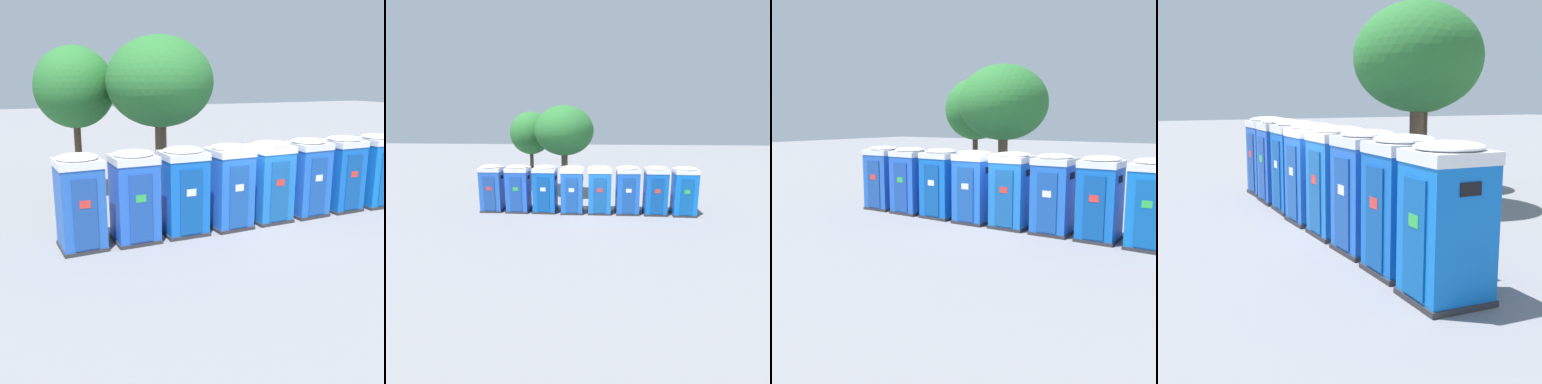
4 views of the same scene
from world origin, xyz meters
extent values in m
plane|color=slate|center=(0.00, 0.00, 0.00)|extent=(120.00, 120.00, 0.00)
cube|color=#2D2D33|center=(-5.12, -0.31, 0.05)|extent=(1.23, 1.26, 0.10)
cube|color=blue|center=(-5.12, -0.31, 1.15)|extent=(1.17, 1.20, 2.10)
cube|color=#1B4597|center=(-5.09, -0.89, 1.07)|extent=(0.61, 0.06, 1.85)
cube|color=red|center=(-5.09, -0.91, 1.35)|extent=(0.28, 0.02, 0.20)
cube|color=black|center=(-4.55, -0.28, 1.89)|extent=(0.04, 0.36, 0.20)
cube|color=white|center=(-5.12, -0.31, 2.30)|extent=(1.20, 1.23, 0.20)
ellipsoid|color=white|center=(-5.12, -0.31, 2.45)|extent=(1.15, 1.17, 0.18)
cube|color=#2D2D33|center=(-3.65, -0.32, 0.05)|extent=(1.22, 1.22, 0.10)
cube|color=blue|center=(-3.65, -0.32, 1.15)|extent=(1.16, 1.16, 2.10)
cube|color=#1A45A0|center=(-3.64, -0.90, 1.07)|extent=(0.63, 0.04, 1.85)
cube|color=green|center=(-3.64, -0.92, 1.35)|extent=(0.28, 0.01, 0.20)
cube|color=black|center=(-3.07, -0.30, 1.89)|extent=(0.03, 0.36, 0.20)
cube|color=white|center=(-3.65, -0.32, 2.30)|extent=(1.20, 1.20, 0.20)
ellipsoid|color=white|center=(-3.65, -0.32, 2.45)|extent=(1.14, 1.14, 0.18)
cube|color=#2D2D33|center=(-2.19, -0.26, 0.05)|extent=(1.24, 1.20, 0.10)
cube|color=blue|center=(-2.19, -0.26, 1.15)|extent=(1.18, 1.15, 2.10)
cube|color=#0D489D|center=(-2.19, -0.85, 1.07)|extent=(0.65, 0.03, 1.85)
cube|color=white|center=(-2.19, -0.87, 1.35)|extent=(0.28, 0.01, 0.20)
cube|color=black|center=(-1.59, -0.26, 1.89)|extent=(0.03, 0.36, 0.20)
cube|color=white|center=(-2.19, -0.26, 2.30)|extent=(1.22, 1.18, 0.20)
ellipsoid|color=white|center=(-2.19, -0.26, 2.45)|extent=(1.16, 1.12, 0.18)
cube|color=#2D2D33|center=(-0.73, -0.28, 0.05)|extent=(1.25, 1.26, 0.10)
cube|color=blue|center=(-0.73, -0.28, 1.15)|extent=(1.19, 1.20, 2.10)
cube|color=#184BA2|center=(-0.69, -0.87, 1.07)|extent=(0.62, 0.06, 1.85)
cube|color=white|center=(-0.69, -0.89, 1.35)|extent=(0.28, 0.02, 0.20)
cube|color=black|center=(-0.15, -0.25, 1.89)|extent=(0.04, 0.36, 0.20)
cube|color=white|center=(-0.73, -0.28, 2.30)|extent=(1.22, 1.24, 0.20)
ellipsoid|color=white|center=(-0.73, -0.28, 2.45)|extent=(1.16, 1.18, 0.18)
cube|color=#2D2D33|center=(0.74, -0.20, 0.05)|extent=(1.27, 1.24, 0.10)
cube|color=blue|center=(0.74, -0.20, 1.15)|extent=(1.21, 1.18, 2.10)
cube|color=#1452A1|center=(0.76, -0.78, 1.07)|extent=(0.64, 0.06, 1.85)
cube|color=red|center=(0.76, -0.80, 1.35)|extent=(0.28, 0.02, 0.20)
cube|color=black|center=(1.33, -0.17, 1.89)|extent=(0.04, 0.36, 0.20)
cube|color=white|center=(0.74, -0.20, 2.30)|extent=(1.24, 1.22, 0.20)
ellipsoid|color=white|center=(0.74, -0.20, 2.45)|extent=(1.18, 1.16, 0.18)
cube|color=#2D2D33|center=(2.20, -0.14, 0.05)|extent=(1.27, 1.27, 0.10)
cube|color=blue|center=(2.20, -0.14, 1.15)|extent=(1.21, 1.21, 2.10)
cube|color=#1748A1|center=(2.23, -0.73, 1.07)|extent=(0.63, 0.07, 1.85)
cube|color=white|center=(2.24, -0.74, 1.35)|extent=(0.28, 0.02, 0.20)
cube|color=black|center=(2.78, -0.11, 1.89)|extent=(0.05, 0.36, 0.20)
cube|color=white|center=(2.20, -0.14, 2.30)|extent=(1.25, 1.24, 0.20)
ellipsoid|color=white|center=(2.20, -0.14, 2.45)|extent=(1.19, 1.18, 0.18)
cube|color=#2D2D33|center=(3.66, -0.12, 0.05)|extent=(1.21, 1.24, 0.10)
cube|color=blue|center=(3.66, -0.12, 1.15)|extent=(1.16, 1.18, 2.10)
cube|color=#0D4699|center=(3.68, -0.70, 1.07)|extent=(0.62, 0.05, 1.85)
cube|color=red|center=(3.68, -0.72, 1.35)|extent=(0.28, 0.02, 0.20)
cube|color=black|center=(4.23, -0.10, 1.89)|extent=(0.04, 0.36, 0.20)
cube|color=white|center=(3.66, -0.12, 2.30)|extent=(1.19, 1.21, 0.20)
ellipsoid|color=white|center=(3.66, -0.12, 2.45)|extent=(1.13, 1.15, 0.18)
cube|color=#2D2D33|center=(5.13, -0.15, 0.05)|extent=(1.20, 1.21, 0.10)
cube|color=blue|center=(5.13, -0.15, 1.15)|extent=(1.15, 1.15, 2.10)
cube|color=#0C50A2|center=(5.13, -0.74, 1.07)|extent=(0.63, 0.04, 1.85)
cube|color=green|center=(5.13, -0.76, 1.35)|extent=(0.28, 0.01, 0.20)
cube|color=black|center=(5.71, -0.15, 1.89)|extent=(0.03, 0.36, 0.20)
cube|color=white|center=(5.13, -0.15, 2.30)|extent=(1.18, 1.18, 0.20)
ellipsoid|color=white|center=(5.13, -0.15, 2.45)|extent=(1.12, 1.13, 0.18)
cylinder|color=brown|center=(-1.63, 3.21, 1.71)|extent=(0.40, 0.40, 3.43)
ellipsoid|color=#286B2D|center=(-1.63, 3.21, 4.28)|extent=(3.71, 3.71, 3.10)
cylinder|color=#4C3826|center=(-4.23, 5.03, 1.64)|extent=(0.26, 0.26, 3.28)
ellipsoid|color=#286B2D|center=(-4.23, 5.03, 4.08)|extent=(2.87, 2.87, 2.91)
camera|label=1|loc=(-6.88, -11.81, 4.40)|focal=42.00mm
camera|label=2|loc=(1.12, -15.80, 4.58)|focal=28.00mm
camera|label=3|loc=(7.91, -13.13, 3.56)|focal=42.00mm
camera|label=4|loc=(11.95, -4.72, 3.21)|focal=50.00mm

